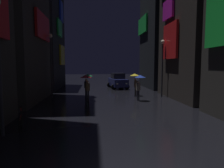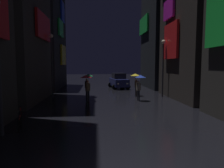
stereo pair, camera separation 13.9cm
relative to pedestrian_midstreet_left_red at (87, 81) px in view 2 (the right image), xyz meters
The scene contains 10 objects.
building_left_far 12.68m from the pedestrian_midstreet_left_red, 119.02° to the left, with size 4.25×8.70×13.41m.
building_right_mid 10.85m from the pedestrian_midstreet_left_red, ahead, with size 4.25×7.55×14.35m.
pedestrian_midstreet_left_red is the anchor object (origin of this frame).
pedestrian_foreground_right_blue 4.30m from the pedestrian_midstreet_left_red, ahead, with size 0.90×0.90×2.12m.
pedestrian_far_right_green 2.13m from the pedestrian_midstreet_left_red, 89.86° to the left, with size 0.90×0.90×2.12m.
pedestrian_near_crossing_yellow 5.08m from the pedestrian_midstreet_left_red, 28.39° to the left, with size 0.90×0.90×2.12m.
bicycle_parked_at_storefront 7.39m from the pedestrian_midstreet_left_red, 112.31° to the right, with size 0.55×1.77×0.96m.
car_distant 9.54m from the pedestrian_midstreet_left_red, 67.70° to the left, with size 2.57×4.30×1.92m.
streetlamp_left_far 4.27m from the pedestrian_midstreet_left_red, 145.18° to the left, with size 0.36×0.36×5.66m.
streetlamp_right_far 7.24m from the pedestrian_midstreet_left_red, 14.26° to the left, with size 0.36×0.36×5.19m.
Camera 2 is at (-1.09, -3.87, 2.92)m, focal length 32.00 mm.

